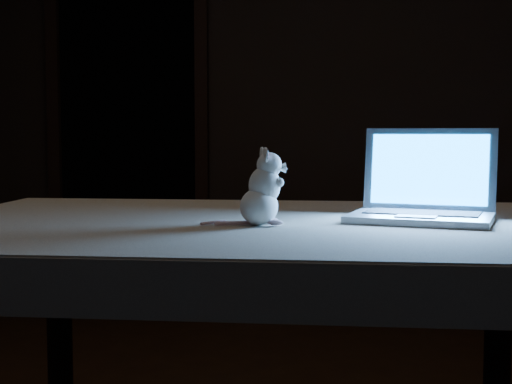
# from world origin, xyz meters

# --- Properties ---
(back_wall) EXTENTS (4.50, 0.04, 2.60)m
(back_wall) POSITION_xyz_m (0.00, 2.50, 1.30)
(back_wall) COLOR black
(back_wall) RESTS_ON ground
(doorway) EXTENTS (1.06, 0.36, 2.13)m
(doorway) POSITION_xyz_m (-1.10, 2.50, 1.06)
(doorway) COLOR black
(doorway) RESTS_ON back_wall
(tablecloth) EXTENTS (1.78, 1.30, 0.11)m
(tablecloth) POSITION_xyz_m (0.27, -0.33, 0.78)
(tablecloth) COLOR beige
(tablecloth) RESTS_ON table
(laptop) EXTENTS (0.39, 0.36, 0.23)m
(laptop) POSITION_xyz_m (0.57, -0.24, 0.95)
(laptop) COLOR #A8A8AD
(laptop) RESTS_ON tablecloth
(plush_mouse) EXTENTS (0.15, 0.15, 0.18)m
(plush_mouse) POSITION_xyz_m (0.20, -0.38, 0.92)
(plush_mouse) COLOR white
(plush_mouse) RESTS_ON tablecloth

